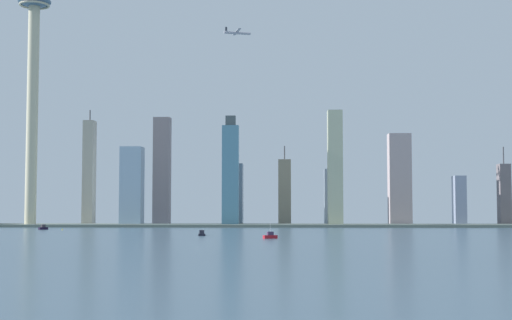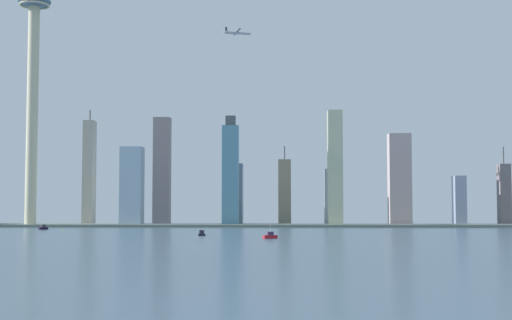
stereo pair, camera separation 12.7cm
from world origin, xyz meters
name	(u,v)px [view 2 (the right image)]	position (x,y,z in m)	size (l,w,h in m)	color
ground_plane	(197,247)	(0.00, 0.00, 0.00)	(6000.00, 6000.00, 0.00)	#3F5769
waterfront_pier	(237,225)	(0.00, 415.66, 1.55)	(906.12, 62.02, 3.09)	slate
observation_tower	(33,70)	(-235.43, 404.96, 181.10)	(38.02, 38.02, 368.25)	beige
skyscraper_0	(459,201)	(261.43, 449.87, 29.73)	(13.46, 18.43, 59.47)	#909AB4
skyscraper_1	(330,197)	(110.19, 465.95, 34.24)	(14.13, 16.66, 68.49)	#939FB0
skyscraper_2	(335,168)	(112.40, 414.32, 66.61)	(16.58, 17.81, 133.23)	beige
skyscraper_3	(504,195)	(315.33, 453.65, 36.99)	(13.09, 15.12, 94.16)	slate
skyscraper_4	(89,173)	(-181.87, 456.35, 63.75)	(12.77, 17.88, 140.56)	#B2A996
skyscraper_5	(234,195)	(-6.23, 457.31, 37.28)	(22.34, 25.89, 74.57)	slate
skyscraper_6	(162,171)	(-99.49, 496.14, 67.88)	(21.17, 16.39, 135.77)	gray
skyscraper_8	(132,186)	(-126.24, 440.02, 46.89)	(25.47, 24.17, 93.79)	#A0BBD4
skyscraper_10	(400,180)	(193.06, 459.33, 55.30)	(26.42, 19.41, 110.60)	#B6A2A3
skyscraper_11	(231,174)	(-7.66, 418.49, 60.49)	(19.18, 13.65, 128.03)	#5891AC
skyscraper_12	(285,192)	(55.18, 482.44, 40.61)	(15.53, 22.06, 98.33)	gray
boat_0	(43,228)	(-189.79, 310.24, 1.83)	(7.80, 10.37, 5.05)	black
boat_1	(202,234)	(-14.13, 163.94, 1.54)	(7.40, 17.72, 4.29)	black
boat_2	(270,236)	(41.32, 109.92, 1.82)	(10.84, 7.63, 11.23)	#B21A25
channel_buoy_0	(62,229)	(-165.06, 292.30, 0.77)	(1.28, 1.28, 1.54)	yellow
airplane	(237,33)	(-1.39, 443.73, 231.73)	(32.10, 35.28, 8.29)	#B8B5C2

